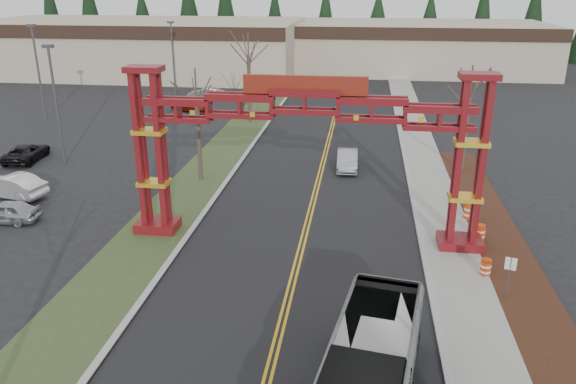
% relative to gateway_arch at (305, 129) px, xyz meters
% --- Properties ---
extents(road, '(12.00, 110.00, 0.02)m').
position_rel_gateway_arch_xyz_m(road, '(-0.00, 7.00, -5.97)').
color(road, black).
rests_on(road, ground).
extents(lane_line_left, '(0.12, 100.00, 0.01)m').
position_rel_gateway_arch_xyz_m(lane_line_left, '(-0.12, 7.00, -5.96)').
color(lane_line_left, gold).
rests_on(lane_line_left, road).
extents(lane_line_right, '(0.12, 100.00, 0.01)m').
position_rel_gateway_arch_xyz_m(lane_line_right, '(0.12, 7.00, -5.96)').
color(lane_line_right, gold).
rests_on(lane_line_right, road).
extents(curb_right, '(0.30, 110.00, 0.15)m').
position_rel_gateway_arch_xyz_m(curb_right, '(6.15, 7.00, -5.91)').
color(curb_right, '#A7A6A2').
rests_on(curb_right, ground).
extents(sidewalk_right, '(2.60, 110.00, 0.14)m').
position_rel_gateway_arch_xyz_m(sidewalk_right, '(7.60, 7.00, -5.91)').
color(sidewalk_right, gray).
rests_on(sidewalk_right, ground).
extents(landscape_strip, '(2.60, 50.00, 0.12)m').
position_rel_gateway_arch_xyz_m(landscape_strip, '(10.20, -8.00, -5.92)').
color(landscape_strip, black).
rests_on(landscape_strip, ground).
extents(grass_median, '(4.00, 110.00, 0.08)m').
position_rel_gateway_arch_xyz_m(grass_median, '(-8.00, 7.00, -5.94)').
color(grass_median, '#334321').
rests_on(grass_median, ground).
extents(curb_left, '(0.30, 110.00, 0.15)m').
position_rel_gateway_arch_xyz_m(curb_left, '(-6.15, 7.00, -5.91)').
color(curb_left, '#A7A6A2').
rests_on(curb_left, ground).
extents(gateway_arch, '(18.20, 1.60, 8.90)m').
position_rel_gateway_arch_xyz_m(gateway_arch, '(0.00, 0.00, 0.00)').
color(gateway_arch, maroon).
rests_on(gateway_arch, ground).
extents(retail_building_west, '(46.00, 22.30, 7.50)m').
position_rel_gateway_arch_xyz_m(retail_building_west, '(-30.00, 53.96, -2.22)').
color(retail_building_west, '#B7A78C').
rests_on(retail_building_west, ground).
extents(retail_building_east, '(38.00, 20.30, 7.00)m').
position_rel_gateway_arch_xyz_m(retail_building_east, '(10.00, 61.95, -2.47)').
color(retail_building_east, '#B7A78C').
rests_on(retail_building_east, ground).
extents(conifer_treeline, '(116.10, 5.60, 13.00)m').
position_rel_gateway_arch_xyz_m(conifer_treeline, '(0.25, 74.00, 0.50)').
color(conifer_treeline, black).
rests_on(conifer_treeline, ground).
extents(silver_sedan, '(1.56, 4.17, 1.36)m').
position_rel_gateway_arch_xyz_m(silver_sedan, '(1.84, 12.23, -5.30)').
color(silver_sedan, '#A5A8AD').
rests_on(silver_sedan, ground).
extents(parked_car_near_a, '(3.78, 1.72, 1.26)m').
position_rel_gateway_arch_xyz_m(parked_car_near_a, '(-16.90, 0.00, -5.35)').
color(parked_car_near_a, '#A9ABB1').
rests_on(parked_car_near_a, ground).
extents(parked_car_near_b, '(4.80, 2.56, 1.50)m').
position_rel_gateway_arch_xyz_m(parked_car_near_b, '(-18.86, 3.68, -5.23)').
color(parked_car_near_b, white).
rests_on(parked_car_near_b, ground).
extents(parked_car_near_c, '(2.62, 4.82, 1.28)m').
position_rel_gateway_arch_xyz_m(parked_car_near_c, '(-22.35, 10.99, -5.34)').
color(parked_car_near_c, black).
rests_on(parked_car_near_c, ground).
extents(parked_car_mid_a, '(4.92, 3.48, 1.32)m').
position_rel_gateway_arch_xyz_m(parked_car_mid_a, '(-15.10, 29.31, -5.32)').
color(parked_car_mid_a, maroon).
rests_on(parked_car_mid_a, ground).
extents(parked_car_far_a, '(4.12, 1.45, 1.36)m').
position_rel_gateway_arch_xyz_m(parked_car_far_a, '(-15.20, 35.66, -5.30)').
color(parked_car_far_a, '#A3A7AB').
rests_on(parked_car_far_a, ground).
extents(bare_tree_median_mid, '(3.01, 3.01, 7.57)m').
position_rel_gateway_arch_xyz_m(bare_tree_median_mid, '(-8.00, 8.44, -0.43)').
color(bare_tree_median_mid, '#382D26').
rests_on(bare_tree_median_mid, ground).
extents(bare_tree_median_far, '(3.42, 3.42, 8.36)m').
position_rel_gateway_arch_xyz_m(bare_tree_median_far, '(-8.00, 25.41, 0.09)').
color(bare_tree_median_far, '#382D26').
rests_on(bare_tree_median_far, ground).
extents(bare_tree_right_far, '(3.26, 3.26, 7.50)m').
position_rel_gateway_arch_xyz_m(bare_tree_right_far, '(10.00, 12.93, -0.67)').
color(bare_tree_right_far, '#382D26').
rests_on(bare_tree_right_far, ground).
extents(light_pole_near, '(0.75, 0.38, 8.66)m').
position_rel_gateway_arch_xyz_m(light_pole_near, '(-19.21, 10.77, -0.97)').
color(light_pole_near, '#3F3F44').
rests_on(light_pole_near, ground).
extents(light_pole_mid, '(0.79, 0.39, 9.09)m').
position_rel_gateway_arch_xyz_m(light_pole_mid, '(-27.83, 23.18, -0.72)').
color(light_pole_mid, '#3F3F44').
rests_on(light_pole_mid, ground).
extents(light_pole_far, '(0.73, 0.37, 8.46)m').
position_rel_gateway_arch_xyz_m(light_pole_far, '(-19.65, 38.00, -1.09)').
color(light_pole_far, '#3F3F44').
rests_on(light_pole_far, ground).
extents(street_sign, '(0.46, 0.17, 2.04)m').
position_rel_gateway_arch_xyz_m(street_sign, '(9.22, -4.87, -4.51)').
color(street_sign, '#3F3F44').
rests_on(street_sign, ground).
extents(barrel_south, '(0.49, 0.49, 0.91)m').
position_rel_gateway_arch_xyz_m(barrel_south, '(8.73, -2.86, -5.53)').
color(barrel_south, red).
rests_on(barrel_south, ground).
extents(barrel_mid, '(0.50, 0.50, 0.93)m').
position_rel_gateway_arch_xyz_m(barrel_mid, '(9.17, 1.01, -5.52)').
color(barrel_mid, red).
rests_on(barrel_mid, ground).
extents(barrel_north, '(0.58, 0.58, 1.08)m').
position_rel_gateway_arch_xyz_m(barrel_north, '(9.05, 3.79, -5.44)').
color(barrel_north, red).
rests_on(barrel_north, ground).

